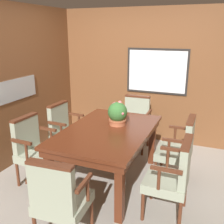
{
  "coord_description": "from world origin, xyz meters",
  "views": [
    {
      "loc": [
        1.36,
        -2.93,
        2.04
      ],
      "look_at": [
        0.06,
        0.25,
        0.97
      ],
      "focal_mm": 42.0,
      "sensor_mm": 36.0,
      "label": 1
    }
  ],
  "objects_px": {
    "dining_table": "(108,136)",
    "chair_head_far": "(135,120)",
    "chair_right_near": "(173,175)",
    "chair_left_near": "(34,147)",
    "chair_right_far": "(180,147)",
    "chair_left_far": "(65,129)",
    "chair_head_near": "(59,197)",
    "potted_plant": "(117,114)"
  },
  "relations": [
    {
      "from": "chair_head_near",
      "to": "potted_plant",
      "type": "height_order",
      "value": "potted_plant"
    },
    {
      "from": "chair_right_far",
      "to": "chair_head_far",
      "type": "relative_size",
      "value": 1.0
    },
    {
      "from": "chair_right_far",
      "to": "chair_left_near",
      "type": "height_order",
      "value": "same"
    },
    {
      "from": "chair_head_far",
      "to": "chair_right_near",
      "type": "height_order",
      "value": "same"
    },
    {
      "from": "potted_plant",
      "to": "chair_left_near",
      "type": "bearing_deg",
      "value": -148.36
    },
    {
      "from": "chair_right_near",
      "to": "chair_left_near",
      "type": "bearing_deg",
      "value": -90.67
    },
    {
      "from": "chair_head_far",
      "to": "chair_left_far",
      "type": "xyz_separation_m",
      "value": [
        -0.92,
        -0.86,
        0.0
      ]
    },
    {
      "from": "chair_head_far",
      "to": "chair_head_near",
      "type": "relative_size",
      "value": 1.0
    },
    {
      "from": "potted_plant",
      "to": "chair_left_far",
      "type": "bearing_deg",
      "value": 171.93
    },
    {
      "from": "chair_left_far",
      "to": "chair_head_near",
      "type": "bearing_deg",
      "value": -147.23
    },
    {
      "from": "chair_right_near",
      "to": "chair_head_far",
      "type": "bearing_deg",
      "value": -150.19
    },
    {
      "from": "potted_plant",
      "to": "chair_head_far",
      "type": "bearing_deg",
      "value": 92.31
    },
    {
      "from": "chair_right_far",
      "to": "chair_head_near",
      "type": "xyz_separation_m",
      "value": [
        -0.9,
        -1.6,
        0.0
      ]
    },
    {
      "from": "chair_right_far",
      "to": "chair_right_near",
      "type": "height_order",
      "value": "same"
    },
    {
      "from": "chair_left_near",
      "to": "chair_head_near",
      "type": "relative_size",
      "value": 1.0
    },
    {
      "from": "chair_left_near",
      "to": "chair_left_far",
      "type": "distance_m",
      "value": 0.75
    },
    {
      "from": "chair_head_far",
      "to": "chair_left_far",
      "type": "distance_m",
      "value": 1.26
    },
    {
      "from": "chair_right_near",
      "to": "chair_head_near",
      "type": "distance_m",
      "value": 1.25
    },
    {
      "from": "dining_table",
      "to": "chair_right_near",
      "type": "height_order",
      "value": "chair_right_near"
    },
    {
      "from": "chair_left_far",
      "to": "potted_plant",
      "type": "bearing_deg",
      "value": -95.36
    },
    {
      "from": "chair_head_far",
      "to": "chair_left_near",
      "type": "height_order",
      "value": "same"
    },
    {
      "from": "chair_head_near",
      "to": "potted_plant",
      "type": "xyz_separation_m",
      "value": [
        0.04,
        1.45,
        0.42
      ]
    },
    {
      "from": "chair_head_far",
      "to": "chair_head_near",
      "type": "xyz_separation_m",
      "value": [
        -0.0,
        -2.44,
        0.0
      ]
    },
    {
      "from": "chair_right_near",
      "to": "potted_plant",
      "type": "bearing_deg",
      "value": -125.03
    },
    {
      "from": "dining_table",
      "to": "chair_head_far",
      "type": "relative_size",
      "value": 1.78
    },
    {
      "from": "chair_right_far",
      "to": "chair_left_far",
      "type": "height_order",
      "value": "same"
    },
    {
      "from": "dining_table",
      "to": "chair_head_near",
      "type": "bearing_deg",
      "value": -89.39
    },
    {
      "from": "chair_right_far",
      "to": "chair_right_near",
      "type": "bearing_deg",
      "value": 2.78
    },
    {
      "from": "dining_table",
      "to": "chair_right_near",
      "type": "distance_m",
      "value": 1.05
    },
    {
      "from": "dining_table",
      "to": "chair_right_far",
      "type": "height_order",
      "value": "chair_right_far"
    },
    {
      "from": "dining_table",
      "to": "chair_left_near",
      "type": "height_order",
      "value": "chair_left_near"
    },
    {
      "from": "chair_right_near",
      "to": "potted_plant",
      "type": "relative_size",
      "value": 2.76
    },
    {
      "from": "chair_right_far",
      "to": "chair_head_near",
      "type": "distance_m",
      "value": 1.83
    },
    {
      "from": "chair_right_far",
      "to": "chair_head_near",
      "type": "height_order",
      "value": "same"
    },
    {
      "from": "dining_table",
      "to": "chair_left_far",
      "type": "bearing_deg",
      "value": 158.5
    },
    {
      "from": "chair_right_far",
      "to": "chair_head_far",
      "type": "height_order",
      "value": "same"
    },
    {
      "from": "chair_right_near",
      "to": "chair_left_far",
      "type": "distance_m",
      "value": 2.0
    },
    {
      "from": "dining_table",
      "to": "chair_right_far",
      "type": "xyz_separation_m",
      "value": [
        0.91,
        0.37,
        -0.16
      ]
    },
    {
      "from": "chair_left_far",
      "to": "potted_plant",
      "type": "distance_m",
      "value": 1.05
    },
    {
      "from": "chair_left_far",
      "to": "chair_head_near",
      "type": "xyz_separation_m",
      "value": [
        0.92,
        -1.58,
        0.0
      ]
    },
    {
      "from": "chair_right_far",
      "to": "chair_right_near",
      "type": "relative_size",
      "value": 1.0
    },
    {
      "from": "chair_left_far",
      "to": "dining_table",
      "type": "bearing_deg",
      "value": -108.8
    }
  ]
}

